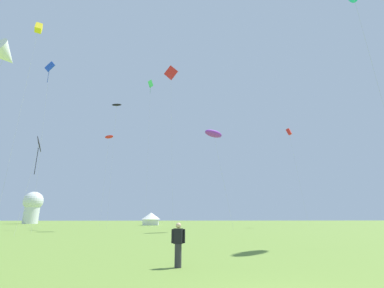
# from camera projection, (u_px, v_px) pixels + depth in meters

# --- Properties ---
(kite_black_diamond) EXTENTS (0.80, 2.64, 12.08)m
(kite_black_diamond) POSITION_uv_depth(u_px,v_px,m) (39.00, 146.00, 33.89)
(kite_black_diamond) COLOR black
(kite_black_diamond) RESTS_ON ground
(kite_purple_parafoil) EXTENTS (4.41, 3.63, 15.83)m
(kite_purple_parafoil) POSITION_uv_depth(u_px,v_px,m) (214.00, 134.00, 43.15)
(kite_purple_parafoil) COLOR purple
(kite_purple_parafoil) RESTS_ON ground
(kite_red_box) EXTENTS (1.95, 2.80, 22.58)m
(kite_red_box) POSITION_uv_depth(u_px,v_px,m) (289.00, 132.00, 63.34)
(kite_red_box) COLOR red
(kite_red_box) RESTS_ON ground
(kite_red_diamond) EXTENTS (2.93, 1.89, 32.01)m
(kite_red_diamond) POSITION_uv_depth(u_px,v_px,m) (171.00, 74.00, 53.98)
(kite_red_diamond) COLOR red
(kite_red_diamond) RESTS_ON ground
(kite_green_diamond) EXTENTS (1.34, 2.90, 38.17)m
(kite_green_diamond) POSITION_uv_depth(u_px,v_px,m) (150.00, 86.00, 71.54)
(kite_green_diamond) COLOR green
(kite_green_diamond) RESTS_ON ground
(kite_black_parafoil) EXTENTS (2.08, 2.43, 24.48)m
(kite_black_parafoil) POSITION_uv_depth(u_px,v_px,m) (117.00, 105.00, 53.94)
(kite_black_parafoil) COLOR black
(kite_black_parafoil) RESTS_ON ground
(kite_red_parafoil) EXTENTS (2.25, 2.65, 17.67)m
(kite_red_parafoil) POSITION_uv_depth(u_px,v_px,m) (109.00, 137.00, 52.09)
(kite_red_parafoil) COLOR red
(kite_red_parafoil) RESTS_ON ground
(kite_yellow_box) EXTENTS (1.38, 2.69, 29.71)m
(kite_yellow_box) POSITION_uv_depth(u_px,v_px,m) (39.00, 28.00, 38.86)
(kite_yellow_box) COLOR yellow
(kite_yellow_box) RESTS_ON ground
(kite_white_delta) EXTENTS (3.47, 3.26, 17.85)m
(kite_white_delta) POSITION_uv_depth(u_px,v_px,m) (5.00, 55.00, 24.52)
(kite_white_delta) COLOR white
(kite_white_delta) RESTS_ON ground
(kite_blue_diamond) EXTENTS (2.34, 1.13, 25.18)m
(kite_blue_diamond) POSITION_uv_depth(u_px,v_px,m) (49.00, 70.00, 40.23)
(kite_blue_diamond) COLOR blue
(kite_blue_diamond) RESTS_ON ground
(person_spectator) EXTENTS (0.57, 0.32, 1.73)m
(person_spectator) POSITION_uv_depth(u_px,v_px,m) (178.00, 245.00, 10.86)
(person_spectator) COLOR #2D2D33
(person_spectator) RESTS_ON ground
(festival_tent_left) EXTENTS (5.17, 5.17, 3.36)m
(festival_tent_left) POSITION_uv_depth(u_px,v_px,m) (151.00, 218.00, 73.08)
(festival_tent_left) COLOR white
(festival_tent_left) RESTS_ON ground
(observatory_dome) EXTENTS (6.40, 6.40, 10.80)m
(observatory_dome) POSITION_uv_depth(u_px,v_px,m) (33.00, 206.00, 91.94)
(observatory_dome) COLOR white
(observatory_dome) RESTS_ON ground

